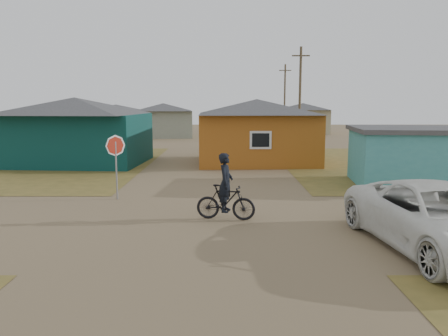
# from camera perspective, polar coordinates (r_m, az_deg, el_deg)

# --- Properties ---
(ground) EXTENTS (120.00, 120.00, 0.00)m
(ground) POSITION_cam_1_polar(r_m,az_deg,el_deg) (13.51, -2.06, -7.38)
(ground) COLOR #786345
(grass_ne) EXTENTS (20.00, 18.00, 0.00)m
(grass_ne) POSITION_cam_1_polar(r_m,az_deg,el_deg) (29.52, 27.25, 0.43)
(grass_ne) COLOR olive
(grass_ne) RESTS_ON ground
(house_teal) EXTENTS (8.93, 7.08, 4.00)m
(house_teal) POSITION_cam_1_polar(r_m,az_deg,el_deg) (28.01, -18.78, 4.75)
(house_teal) COLOR #093331
(house_teal) RESTS_ON ground
(house_yellow) EXTENTS (7.72, 6.76, 3.90)m
(house_yellow) POSITION_cam_1_polar(r_m,az_deg,el_deg) (27.11, 4.28, 4.96)
(house_yellow) COLOR #A55A19
(house_yellow) RESTS_ON ground
(shed_turquoise) EXTENTS (6.71, 4.93, 2.60)m
(shed_turquoise) POSITION_cam_1_polar(r_m,az_deg,el_deg) (21.60, 24.68, 1.42)
(shed_turquoise) COLOR teal
(shed_turquoise) RESTS_ON ground
(house_pale_west) EXTENTS (7.04, 6.15, 3.60)m
(house_pale_west) POSITION_cam_1_polar(r_m,az_deg,el_deg) (47.46, -7.91, 6.28)
(house_pale_west) COLOR gray
(house_pale_west) RESTS_ON ground
(house_beige_east) EXTENTS (6.95, 6.05, 3.60)m
(house_beige_east) POSITION_cam_1_polar(r_m,az_deg,el_deg) (53.86, 10.24, 6.50)
(house_beige_east) COLOR tan
(house_beige_east) RESTS_ON ground
(house_pale_north) EXTENTS (6.28, 5.81, 3.40)m
(house_pale_north) POSITION_cam_1_polar(r_m,az_deg,el_deg) (60.76, -13.89, 6.51)
(house_pale_north) COLOR gray
(house_pale_north) RESTS_ON ground
(utility_pole_near) EXTENTS (1.40, 0.20, 8.00)m
(utility_pole_near) POSITION_cam_1_polar(r_m,az_deg,el_deg) (35.50, 9.88, 9.16)
(utility_pole_near) COLOR brown
(utility_pole_near) RESTS_ON ground
(utility_pole_far) EXTENTS (1.40, 0.20, 8.00)m
(utility_pole_far) POSITION_cam_1_polar(r_m,az_deg,el_deg) (51.46, 7.93, 9.00)
(utility_pole_far) COLOR brown
(utility_pole_far) RESTS_ON ground
(stop_sign) EXTENTS (0.78, 0.31, 2.49)m
(stop_sign) POSITION_cam_1_polar(r_m,az_deg,el_deg) (17.11, -13.97, 2.01)
(stop_sign) COLOR gray
(stop_sign) RESTS_ON ground
(cyclist) EXTENTS (1.96, 0.86, 2.14)m
(cyclist) POSITION_cam_1_polar(r_m,az_deg,el_deg) (13.86, 0.22, -3.64)
(cyclist) COLOR black
(cyclist) RESTS_ON ground
(vehicle) EXTENTS (3.56, 6.39, 1.69)m
(vehicle) POSITION_cam_1_polar(r_m,az_deg,el_deg) (12.22, 26.39, -5.92)
(vehicle) COLOR white
(vehicle) RESTS_ON ground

